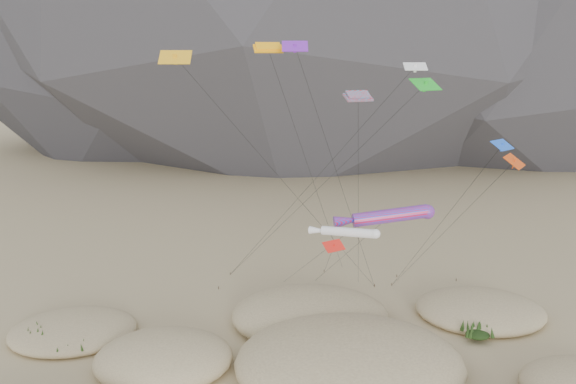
# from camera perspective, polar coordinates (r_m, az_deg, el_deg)

# --- Properties ---
(dunes) EXTENTS (49.58, 37.18, 4.29)m
(dunes) POSITION_cam_1_polar(r_m,az_deg,el_deg) (42.55, 1.80, -18.20)
(dunes) COLOR #CCB789
(dunes) RESTS_ON ground
(kite_stakes) EXTENTS (25.21, 7.17, 0.30)m
(kite_stakes) POSITION_cam_1_polar(r_m,az_deg,el_deg) (60.23, 5.04, -9.06)
(kite_stakes) COLOR #3F2D1E
(kite_stakes) RESTS_ON ground
(rainbow_tube_kite) EXTENTS (8.88, 13.17, 11.51)m
(rainbow_tube_kite) POSITION_cam_1_polar(r_m,az_deg,el_deg) (46.39, 10.01, -2.44)
(rainbow_tube_kite) COLOR #D51643
(rainbow_tube_kite) RESTS_ON ground
(white_tube_kite) EXTENTS (6.94, 16.79, 10.85)m
(white_tube_kite) POSITION_cam_1_polar(r_m,az_deg,el_deg) (42.79, 5.83, -4.08)
(white_tube_kite) COLOR white
(white_tube_kite) RESTS_ON ground
(orange_parafoil) EXTENTS (9.32, 14.59, 24.37)m
(orange_parafoil) POSITION_cam_1_polar(r_m,az_deg,el_deg) (46.42, -1.88, 14.00)
(orange_parafoil) COLOR #FFA40D
(orange_parafoil) RESTS_ON ground
(multi_parafoil) EXTENTS (3.87, 15.63, 20.84)m
(multi_parafoil) POSITION_cam_1_polar(r_m,az_deg,el_deg) (41.51, 7.15, 9.21)
(multi_parafoil) COLOR red
(multi_parafoil) RESTS_ON ground
(delta_kites) EXTENTS (28.41, 20.49, 24.38)m
(delta_kites) POSITION_cam_1_polar(r_m,az_deg,el_deg) (44.58, 8.28, 7.69)
(delta_kites) COLOR red
(delta_kites) RESTS_ON ground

